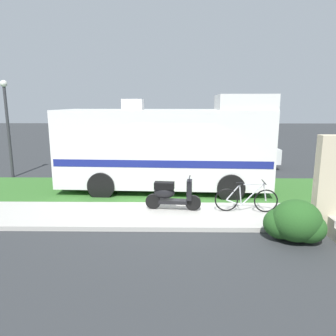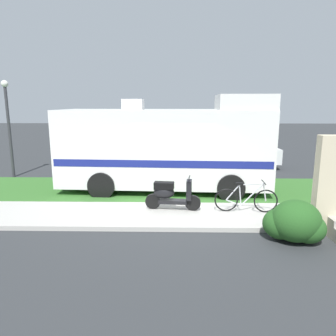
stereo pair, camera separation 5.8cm
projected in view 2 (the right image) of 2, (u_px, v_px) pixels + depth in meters
name	position (u px, v px, depth m)	size (l,w,h in m)	color
ground_plane	(173.00, 204.00, 9.97)	(80.00, 80.00, 0.00)	#2D3033
sidewalk	(172.00, 216.00, 8.78)	(24.00, 2.00, 0.12)	#ADAAA3
grass_strip	(173.00, 190.00, 11.43)	(24.00, 3.40, 0.08)	#336628
motorhome_rv	(167.00, 146.00, 11.22)	(7.35, 2.85, 3.40)	silver
scooter	(171.00, 194.00, 9.03)	(1.59, 0.51, 0.97)	black
bicycle	(246.00, 199.00, 8.84)	(1.75, 0.52, 0.88)	black
pickup_truck_near	(208.00, 147.00, 15.58)	(5.42, 2.17, 1.85)	silver
bush_by_porch	(295.00, 223.00, 7.19)	(1.36, 1.02, 0.96)	#23511E
bottle_green	(319.00, 212.00, 8.53)	(0.07, 0.07, 0.30)	#19722D
street_lamp_post	(8.00, 119.00, 13.14)	(0.28, 0.28, 4.03)	#333338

